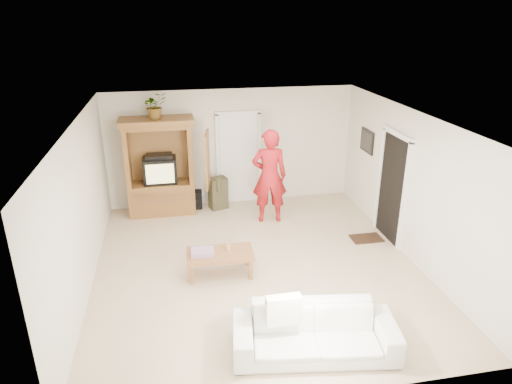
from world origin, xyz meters
The scene contains 19 objects.
floor centered at (0.00, 0.00, 0.00)m, with size 6.00×6.00×0.00m, color tan.
ceiling centered at (0.00, 0.00, 2.60)m, with size 6.00×6.00×0.00m, color white.
wall_back centered at (0.00, 3.00, 1.30)m, with size 5.50×5.50×0.00m, color silver.
wall_front centered at (0.00, -3.00, 1.30)m, with size 5.50×5.50×0.00m, color silver.
wall_left centered at (-2.75, 0.00, 1.30)m, with size 6.00×6.00×0.00m, color silver.
wall_right centered at (2.75, 0.00, 1.30)m, with size 6.00×6.00×0.00m, color silver.
armoire centered at (-1.58, 2.66, 0.91)m, with size 1.82×1.14×2.10m.
door_back centered at (0.15, 2.97, 1.02)m, with size 0.85×0.05×2.04m, color white.
doorway_right centered at (2.73, 0.60, 1.02)m, with size 0.05×0.90×2.04m, color black.
framed_picture centered at (2.73, 1.90, 1.60)m, with size 0.03×0.60×0.48m, color black.
doormat centered at (2.30, 0.60, 0.01)m, with size 0.60×0.40×0.02m, color #382316.
plant centered at (-1.60, 2.63, 2.36)m, with size 0.47×0.41×0.53m, color #4C7238.
man centered at (0.61, 1.80, 0.99)m, with size 0.72×0.47×1.98m, color #A8161C.
sofa centered at (0.33, -2.25, 0.31)m, with size 2.10×0.82×0.61m, color silver.
coffee_table centered at (-0.66, -0.14, 0.36)m, with size 1.13×0.64×0.41m.
towel centered at (-0.94, -0.14, 0.45)m, with size 0.38×0.28×0.08m, color #F4515D.
candle centered at (-0.50, -0.09, 0.46)m, with size 0.08×0.08×0.10m, color tan.
backpack_black centered at (-0.90, 2.69, 0.21)m, with size 0.34×0.20×0.42m, color black, non-canonical shape.
backpack_olive centered at (-0.37, 2.64, 0.36)m, with size 0.38×0.28×0.72m, color #47442B, non-canonical shape.
Camera 1 is at (-1.31, -6.80, 4.15)m, focal length 32.00 mm.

